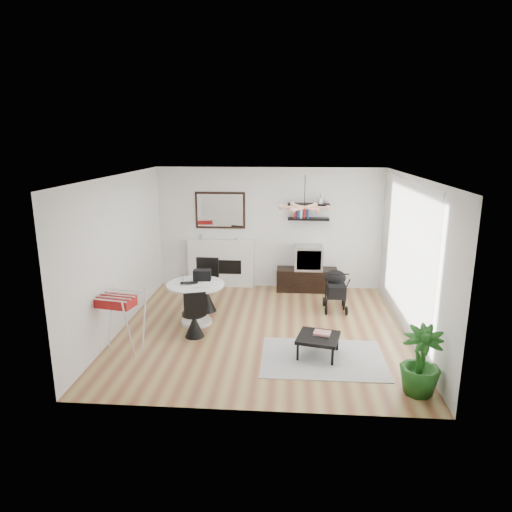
# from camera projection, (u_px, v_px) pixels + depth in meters

# --- Properties ---
(floor) EXTENTS (5.00, 5.00, 0.00)m
(floor) POSITION_uv_depth(u_px,v_px,m) (262.00, 330.00, 8.11)
(floor) COLOR brown
(floor) RESTS_ON ground
(ceiling) EXTENTS (5.00, 5.00, 0.00)m
(ceiling) POSITION_uv_depth(u_px,v_px,m) (263.00, 176.00, 7.43)
(ceiling) COLOR white
(ceiling) RESTS_ON wall_back
(wall_back) EXTENTS (5.00, 0.00, 5.00)m
(wall_back) POSITION_uv_depth(u_px,v_px,m) (269.00, 229.00, 10.18)
(wall_back) COLOR white
(wall_back) RESTS_ON floor
(wall_left) EXTENTS (0.00, 5.00, 5.00)m
(wall_left) POSITION_uv_depth(u_px,v_px,m) (120.00, 254.00, 7.96)
(wall_left) COLOR white
(wall_left) RESTS_ON floor
(wall_right) EXTENTS (0.00, 5.00, 5.00)m
(wall_right) POSITION_uv_depth(u_px,v_px,m) (412.00, 259.00, 7.59)
(wall_right) COLOR white
(wall_right) RESTS_ON floor
(sheer_curtain) EXTENTS (0.04, 3.60, 2.60)m
(sheer_curtain) POSITION_uv_depth(u_px,v_px,m) (403.00, 256.00, 7.79)
(sheer_curtain) COLOR white
(sheer_curtain) RESTS_ON wall_right
(fireplace) EXTENTS (1.50, 0.17, 2.16)m
(fireplace) POSITION_uv_depth(u_px,v_px,m) (221.00, 257.00, 10.36)
(fireplace) COLOR white
(fireplace) RESTS_ON floor
(shelf_lower) EXTENTS (0.90, 0.25, 0.04)m
(shelf_lower) POSITION_uv_depth(u_px,v_px,m) (308.00, 219.00, 9.93)
(shelf_lower) COLOR black
(shelf_lower) RESTS_ON wall_back
(shelf_upper) EXTENTS (0.90, 0.25, 0.04)m
(shelf_upper) POSITION_uv_depth(u_px,v_px,m) (309.00, 204.00, 9.85)
(shelf_upper) COLOR black
(shelf_upper) RESTS_ON wall_back
(pendant_lamp) EXTENTS (0.90, 0.90, 0.10)m
(pendant_lamp) POSITION_uv_depth(u_px,v_px,m) (304.00, 208.00, 7.81)
(pendant_lamp) COLOR tan
(pendant_lamp) RESTS_ON ceiling
(tv_console) EXTENTS (1.33, 0.47, 0.50)m
(tv_console) POSITION_uv_depth(u_px,v_px,m) (307.00, 280.00, 10.16)
(tv_console) COLOR black
(tv_console) RESTS_ON floor
(crt_tv) EXTENTS (0.61, 0.53, 0.53)m
(crt_tv) POSITION_uv_depth(u_px,v_px,m) (308.00, 257.00, 10.03)
(crt_tv) COLOR #ACACAE
(crt_tv) RESTS_ON tv_console
(dining_table) EXTENTS (1.05, 1.05, 0.76)m
(dining_table) POSITION_uv_depth(u_px,v_px,m) (196.00, 297.00, 8.28)
(dining_table) COLOR white
(dining_table) RESTS_ON floor
(laptop) EXTENTS (0.35, 0.25, 0.02)m
(laptop) POSITION_uv_depth(u_px,v_px,m) (189.00, 284.00, 8.16)
(laptop) COLOR black
(laptop) RESTS_ON dining_table
(black_bag) EXTENTS (0.33, 0.21, 0.19)m
(black_bag) POSITION_uv_depth(u_px,v_px,m) (202.00, 275.00, 8.40)
(black_bag) COLOR black
(black_bag) RESTS_ON dining_table
(newspaper) EXTENTS (0.33, 0.27, 0.01)m
(newspaper) POSITION_uv_depth(u_px,v_px,m) (203.00, 285.00, 8.10)
(newspaper) COLOR white
(newspaper) RESTS_ON dining_table
(drinking_glass) EXTENTS (0.06, 0.06, 0.10)m
(drinking_glass) POSITION_uv_depth(u_px,v_px,m) (182.00, 278.00, 8.40)
(drinking_glass) COLOR white
(drinking_glass) RESTS_ON dining_table
(chair_far) EXTENTS (0.49, 0.49, 1.03)m
(chair_far) POSITION_uv_depth(u_px,v_px,m) (206.00, 295.00, 8.95)
(chair_far) COLOR black
(chair_far) RESTS_ON floor
(chair_near) EXTENTS (0.44, 0.45, 0.85)m
(chair_near) POSITION_uv_depth(u_px,v_px,m) (194.00, 322.00, 7.75)
(chair_near) COLOR black
(chair_near) RESTS_ON floor
(drying_rack) EXTENTS (0.75, 0.72, 0.97)m
(drying_rack) POSITION_uv_depth(u_px,v_px,m) (119.00, 322.00, 7.14)
(drying_rack) COLOR white
(drying_rack) RESTS_ON floor
(stroller) EXTENTS (0.45, 0.73, 0.87)m
(stroller) POSITION_uv_depth(u_px,v_px,m) (335.00, 291.00, 9.00)
(stroller) COLOR black
(stroller) RESTS_ON floor
(rug) EXTENTS (1.89, 1.36, 0.01)m
(rug) POSITION_uv_depth(u_px,v_px,m) (323.00, 358.00, 7.04)
(rug) COLOR #ABABAB
(rug) RESTS_ON floor
(coffee_table) EXTENTS (0.74, 0.74, 0.32)m
(coffee_table) POSITION_uv_depth(u_px,v_px,m) (318.00, 338.00, 7.06)
(coffee_table) COLOR black
(coffee_table) RESTS_ON rug
(magazines) EXTENTS (0.29, 0.25, 0.04)m
(magazines) POSITION_uv_depth(u_px,v_px,m) (322.00, 333.00, 7.12)
(magazines) COLOR #CA3D32
(magazines) RESTS_ON coffee_table
(potted_plant) EXTENTS (0.63, 0.63, 0.94)m
(potted_plant) POSITION_uv_depth(u_px,v_px,m) (421.00, 361.00, 5.97)
(potted_plant) COLOR #1A4F16
(potted_plant) RESTS_ON floor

